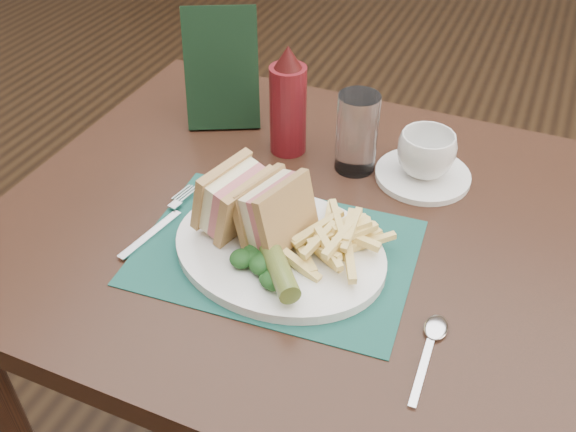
# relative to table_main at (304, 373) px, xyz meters

# --- Properties ---
(floor) EXTENTS (7.00, 7.00, 0.00)m
(floor) POSITION_rel_table_main_xyz_m (0.00, 0.50, -0.38)
(floor) COLOR black
(floor) RESTS_ON ground
(table_main) EXTENTS (0.90, 0.75, 0.75)m
(table_main) POSITION_rel_table_main_xyz_m (0.00, 0.00, 0.00)
(table_main) COLOR black
(table_main) RESTS_ON ground
(placemat) EXTENTS (0.39, 0.29, 0.00)m
(placemat) POSITION_rel_table_main_xyz_m (-0.01, -0.09, 0.38)
(placemat) COLOR #174B42
(placemat) RESTS_ON table_main
(plate) EXTENTS (0.33, 0.28, 0.01)m
(plate) POSITION_rel_table_main_xyz_m (-0.01, -0.09, 0.38)
(plate) COLOR white
(plate) RESTS_ON placemat
(sandwich_half_a) EXTENTS (0.10, 0.11, 0.10)m
(sandwich_half_a) POSITION_rel_table_main_xyz_m (-0.10, -0.08, 0.44)
(sandwich_half_a) COLOR tan
(sandwich_half_a) RESTS_ON plate
(sandwich_half_b) EXTENTS (0.10, 0.12, 0.10)m
(sandwich_half_b) POSITION_rel_table_main_xyz_m (-0.03, -0.08, 0.44)
(sandwich_half_b) COLOR tan
(sandwich_half_b) RESTS_ON plate
(kale_garnish) EXTENTS (0.11, 0.08, 0.03)m
(kale_garnish) POSITION_rel_table_main_xyz_m (-0.01, -0.15, 0.41)
(kale_garnish) COLOR #153C17
(kale_garnish) RESTS_ON plate
(pickle_spear) EXTENTS (0.10, 0.11, 0.03)m
(pickle_spear) POSITION_rel_table_main_xyz_m (0.02, -0.15, 0.41)
(pickle_spear) COLOR #4E6024
(pickle_spear) RESTS_ON plate
(fries_pile) EXTENTS (0.18, 0.20, 0.05)m
(fries_pile) POSITION_rel_table_main_xyz_m (0.07, -0.07, 0.42)
(fries_pile) COLOR #FFE17F
(fries_pile) RESTS_ON plate
(fork) EXTENTS (0.06, 0.17, 0.01)m
(fork) POSITION_rel_table_main_xyz_m (-0.19, -0.10, 0.38)
(fork) COLOR silver
(fork) RESTS_ON placemat
(spoon) EXTENTS (0.04, 0.15, 0.01)m
(spoon) POSITION_rel_table_main_xyz_m (0.22, -0.19, 0.38)
(spoon) COLOR silver
(spoon) RESTS_ON table_main
(saucer) EXTENTS (0.20, 0.20, 0.01)m
(saucer) POSITION_rel_table_main_xyz_m (0.13, 0.16, 0.38)
(saucer) COLOR white
(saucer) RESTS_ON table_main
(coffee_cup) EXTENTS (0.13, 0.13, 0.07)m
(coffee_cup) POSITION_rel_table_main_xyz_m (0.13, 0.16, 0.42)
(coffee_cup) COLOR white
(coffee_cup) RESTS_ON saucer
(drinking_glass) EXTENTS (0.08, 0.08, 0.13)m
(drinking_glass) POSITION_rel_table_main_xyz_m (0.02, 0.15, 0.44)
(drinking_glass) COLOR silver
(drinking_glass) RESTS_ON table_main
(ketchup_bottle) EXTENTS (0.08, 0.08, 0.19)m
(ketchup_bottle) POSITION_rel_table_main_xyz_m (-0.10, 0.15, 0.47)
(ketchup_bottle) COLOR #590F15
(ketchup_bottle) RESTS_ON table_main
(check_presenter) EXTENTS (0.15, 0.12, 0.20)m
(check_presenter) POSITION_rel_table_main_xyz_m (-0.24, 0.20, 0.48)
(check_presenter) COLOR black
(check_presenter) RESTS_ON table_main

